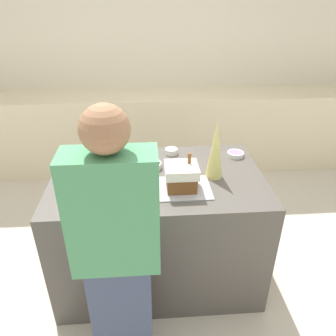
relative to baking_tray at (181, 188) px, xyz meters
The scene contains 14 objects.
ground_plane 0.95m from the baking_tray, 129.44° to the left, with size 12.00×12.00×0.00m, color beige.
wall_back 2.41m from the baking_tray, 93.56° to the left, with size 8.00×0.05×2.60m.
back_cabinet_block 2.10m from the baking_tray, 94.12° to the left, with size 6.00×0.60×0.96m.
kitchen_island 0.52m from the baking_tray, 129.44° to the left, with size 1.50×0.94×0.91m.
baking_tray is the anchor object (origin of this frame).
gingerbread_house 0.09m from the baking_tray, 30.85° to the left, with size 0.21×0.20×0.24m.
decorative_tree 0.35m from the baking_tray, 30.61° to the left, with size 0.12×0.12×0.42m.
candy_bowl_far_right 0.51m from the baking_tray, 115.16° to the left, with size 0.09×0.09×0.04m.
candy_bowl_beside_tree 0.52m from the baking_tray, 92.46° to the left, with size 0.10×0.10×0.04m.
candy_bowl_front_corner 0.65m from the baking_tray, 42.76° to the left, with size 0.13×0.13×0.04m.
candy_bowl_center_rear 0.35m from the baking_tray, 121.31° to the left, with size 0.14×0.14×0.04m.
cookbook 0.75m from the baking_tray, 157.69° to the left, with size 0.20×0.18×0.02m.
mug 0.39m from the baking_tray, behind, with size 0.09×0.09×0.08m.
person 0.66m from the baking_tray, 126.18° to the right, with size 0.44×0.55×1.68m.
Camera 1 is at (-0.07, -2.00, 2.08)m, focal length 35.00 mm.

